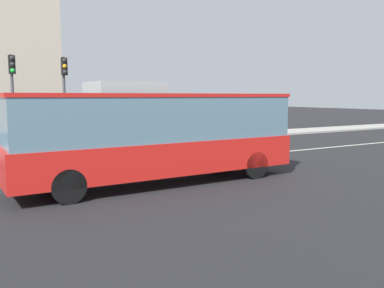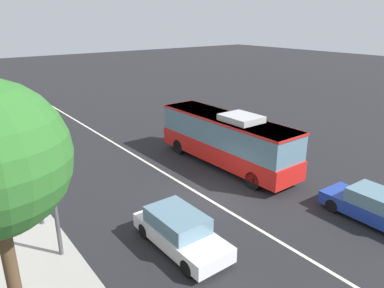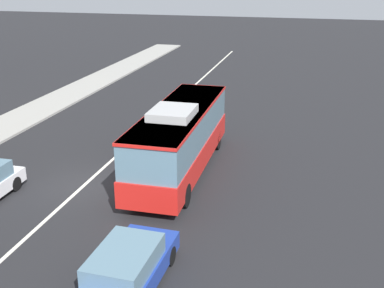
# 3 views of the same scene
# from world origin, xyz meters

# --- Properties ---
(ground_plane) EXTENTS (160.00, 160.00, 0.00)m
(ground_plane) POSITION_xyz_m (0.00, 0.00, 0.00)
(ground_plane) COLOR black
(sidewalk_kerb) EXTENTS (80.00, 3.10, 0.14)m
(sidewalk_kerb) POSITION_xyz_m (0.00, 8.46, 0.07)
(sidewalk_kerb) COLOR #9E9B93
(sidewalk_kerb) RESTS_ON ground_plane
(lane_centre_line) EXTENTS (76.00, 0.16, 0.01)m
(lane_centre_line) POSITION_xyz_m (0.00, 0.00, 0.01)
(lane_centre_line) COLOR silver
(lane_centre_line) RESTS_ON ground_plane
(transit_bus) EXTENTS (10.03, 2.63, 3.46)m
(transit_bus) POSITION_xyz_m (2.53, -3.76, 1.81)
(transit_bus) COLOR red
(transit_bus) RESTS_ON ground_plane
(traffic_light_near_corner) EXTENTS (0.34, 0.62, 5.20)m
(traffic_light_near_corner) POSITION_xyz_m (2.19, 7.29, 3.56)
(traffic_light_near_corner) COLOR #47474C
(traffic_light_near_corner) RESTS_ON ground_plane
(traffic_light_far_corner) EXTENTS (0.32, 0.62, 5.20)m
(traffic_light_far_corner) POSITION_xyz_m (-0.50, 7.33, 3.56)
(traffic_light_far_corner) COLOR #47474C
(traffic_light_far_corner) RESTS_ON ground_plane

